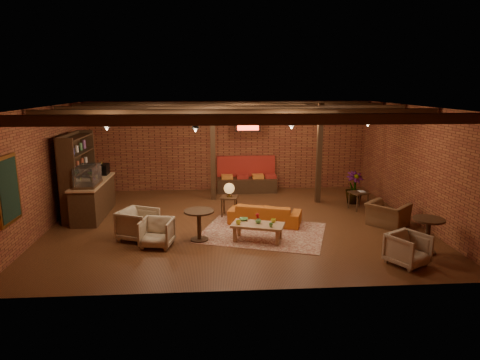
{
  "coord_description": "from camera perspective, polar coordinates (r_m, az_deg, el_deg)",
  "views": [
    {
      "loc": [
        -0.68,
        -11.32,
        3.75
      ],
      "look_at": [
        0.13,
        0.2,
        1.18
      ],
      "focal_mm": 32.0,
      "sensor_mm": 36.0,
      "label": 1
    }
  ],
  "objects": [
    {
      "name": "ceiling_spotlights",
      "position": [
        11.37,
        -0.57,
        8.06
      ],
      "size": [
        6.4,
        4.4,
        0.28
      ],
      "primitive_type": null,
      "color": "black",
      "rests_on": "ceiling"
    },
    {
      "name": "shelving_hutch",
      "position": [
        13.24,
        -20.69,
        0.62
      ],
      "size": [
        0.52,
        2.0,
        2.4
      ],
      "primitive_type": null,
      "color": "black",
      "rests_on": "ground"
    },
    {
      "name": "post_left",
      "position": [
        14.08,
        -3.64,
        3.74
      ],
      "size": [
        0.16,
        0.16,
        3.2
      ],
      "primitive_type": "cube",
      "color": "black",
      "rests_on": "ground"
    },
    {
      "name": "ceiling_pipe",
      "position": [
        12.97,
        -1.0,
        8.56
      ],
      "size": [
        9.6,
        0.12,
        0.12
      ],
      "primitive_type": "cylinder",
      "rotation": [
        0.0,
        1.57,
        0.0
      ],
      "color": "black",
      "rests_on": "ceiling"
    },
    {
      "name": "wall_right",
      "position": [
        12.85,
        22.32,
        1.96
      ],
      "size": [
        0.02,
        8.0,
        3.2
      ],
      "primitive_type": "cube",
      "color": "brown",
      "rests_on": "ground"
    },
    {
      "name": "armchair_far",
      "position": [
        9.84,
        21.49,
        -8.42
      ],
      "size": [
        0.98,
        0.96,
        0.75
      ],
      "primitive_type": "imported",
      "rotation": [
        0.0,
        0.0,
        0.52
      ],
      "color": "beige",
      "rests_on": "floor"
    },
    {
      "name": "service_counter",
      "position": [
        13.12,
        -19.01,
        -1.15
      ],
      "size": [
        0.8,
        2.5,
        1.6
      ],
      "primitive_type": null,
      "color": "black",
      "rests_on": "ground"
    },
    {
      "name": "round_table_left",
      "position": [
        10.54,
        -5.48,
        -5.35
      ],
      "size": [
        0.74,
        0.74,
        0.77
      ],
      "color": "black",
      "rests_on": "floor"
    },
    {
      "name": "service_sign",
      "position": [
        14.54,
        1.07,
        7.02
      ],
      "size": [
        0.86,
        0.06,
        0.3
      ],
      "primitive_type": "cube",
      "color": "red",
      "rests_on": "ceiling"
    },
    {
      "name": "wall_back",
      "position": [
        15.48,
        -1.46,
        4.56
      ],
      "size": [
        10.0,
        0.02,
        3.2
      ],
      "primitive_type": "cube",
      "color": "brown",
      "rests_on": "ground"
    },
    {
      "name": "coffee_table",
      "position": [
        10.53,
        2.33,
        -6.1
      ],
      "size": [
        1.39,
        0.98,
        0.68
      ],
      "rotation": [
        0.0,
        0.0,
        -0.31
      ],
      "color": "#A36B4C",
      "rests_on": "floor"
    },
    {
      "name": "wall_front",
      "position": [
        7.66,
        1.27,
        -3.76
      ],
      "size": [
        10.0,
        0.02,
        3.2
      ],
      "primitive_type": "cube",
      "color": "brown",
      "rests_on": "ground"
    },
    {
      "name": "ceiling_beams",
      "position": [
        11.36,
        -0.57,
        9.16
      ],
      "size": [
        9.8,
        6.4,
        0.22
      ],
      "primitive_type": null,
      "color": "black",
      "rests_on": "ceiling"
    },
    {
      "name": "sofa",
      "position": [
        11.82,
        3.33,
        -4.52
      ],
      "size": [
        2.09,
        1.34,
        0.57
      ],
      "primitive_type": "imported",
      "rotation": [
        0.0,
        0.0,
        2.82
      ],
      "color": "#AF5318",
      "rests_on": "floor"
    },
    {
      "name": "armchair_right",
      "position": [
        12.26,
        19.12,
        -3.87
      ],
      "size": [
        1.14,
        1.16,
        0.86
      ],
      "primitive_type": "imported",
      "rotation": [
        0.0,
        0.0,
        2.3
      ],
      "color": "brown",
      "rests_on": "floor"
    },
    {
      "name": "ceiling",
      "position": [
        11.35,
        -0.57,
        9.77
      ],
      "size": [
        10.0,
        8.0,
        0.02
      ],
      "primitive_type": "cube",
      "color": "black",
      "rests_on": "wall_back"
    },
    {
      "name": "side_table_book",
      "position": [
        13.6,
        15.56,
        -1.7
      ],
      "size": [
        0.63,
        0.63,
        0.58
      ],
      "rotation": [
        0.0,
        0.0,
        0.33
      ],
      "color": "black",
      "rests_on": "floor"
    },
    {
      "name": "wall_left",
      "position": [
        12.3,
        -24.49,
        1.34
      ],
      "size": [
        0.02,
        8.0,
        3.2
      ],
      "primitive_type": "cube",
      "color": "brown",
      "rests_on": "ground"
    },
    {
      "name": "plant_tall",
      "position": [
        14.08,
        15.21,
        3.09
      ],
      "size": [
        2.04,
        2.04,
        3.09
      ],
      "primitive_type": "imported",
      "rotation": [
        0.0,
        0.0,
        0.2
      ],
      "color": "#4C7F4C",
      "rests_on": "floor"
    },
    {
      "name": "chalkboard_menu",
      "position": [
        10.2,
        -28.52,
        -1.18
      ],
      "size": [
        0.08,
        0.96,
        1.46
      ],
      "primitive_type": "cube",
      "color": "black",
      "rests_on": "wall_left"
    },
    {
      "name": "armchair_a",
      "position": [
        10.91,
        -13.44,
        -5.58
      ],
      "size": [
        1.03,
        1.06,
        0.84
      ],
      "primitive_type": "imported",
      "rotation": [
        0.0,
        0.0,
        1.15
      ],
      "color": "beige",
      "rests_on": "floor"
    },
    {
      "name": "floor",
      "position": [
        11.94,
        -0.54,
        -5.76
      ],
      "size": [
        10.0,
        10.0,
        0.0
      ],
      "primitive_type": "plane",
      "color": "#381B0E",
      "rests_on": "ground"
    },
    {
      "name": "round_table_right",
      "position": [
        10.63,
        23.78,
        -6.12
      ],
      "size": [
        0.69,
        0.69,
        0.81
      ],
      "color": "black",
      "rests_on": "floor"
    },
    {
      "name": "side_table_lamp",
      "position": [
        12.4,
        -1.45,
        -1.47
      ],
      "size": [
        0.55,
        0.55,
        0.98
      ],
      "rotation": [
        0.0,
        0.0,
        -0.2
      ],
      "color": "black",
      "rests_on": "floor"
    },
    {
      "name": "rug",
      "position": [
        11.19,
        3.05,
        -7.03
      ],
      "size": [
        3.68,
        3.22,
        0.01
      ],
      "primitive_type": "cube",
      "rotation": [
        0.0,
        0.0,
        -0.32
      ],
      "color": "maroon",
      "rests_on": "floor"
    },
    {
      "name": "plant_counter",
      "position": [
        13.19,
        -18.5,
        0.83
      ],
      "size": [
        0.35,
        0.39,
        0.3
      ],
      "primitive_type": "imported",
      "color": "#337F33",
      "rests_on": "service_counter"
    },
    {
      "name": "post_right",
      "position": [
        13.93,
        10.53,
        3.45
      ],
      "size": [
        0.16,
        0.16,
        3.2
      ],
      "primitive_type": "cube",
      "color": "black",
      "rests_on": "ground"
    },
    {
      "name": "banquette",
      "position": [
        15.27,
        0.89,
        0.26
      ],
      "size": [
        2.1,
        0.7,
        1.0
      ],
      "primitive_type": null,
      "color": "#A2241B",
      "rests_on": "ground"
    },
    {
      "name": "armchair_b",
      "position": [
        10.37,
        -11.03,
        -6.73
      ],
      "size": [
        0.83,
        0.79,
        0.74
      ],
      "primitive_type": "imported",
      "rotation": [
        0.0,
        0.0,
        -0.18
      ],
      "color": "beige",
      "rests_on": "floor"
    }
  ]
}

